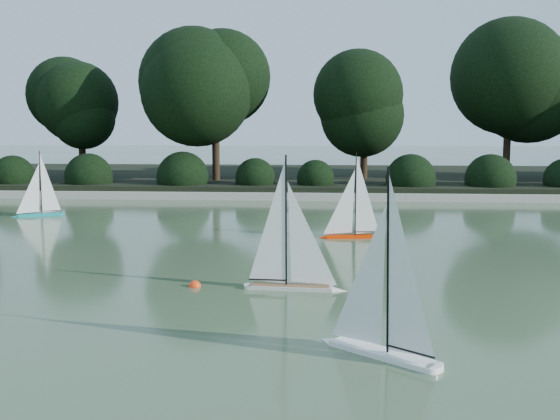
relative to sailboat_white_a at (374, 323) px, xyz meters
name	(u,v)px	position (x,y,z in m)	size (l,w,h in m)	color
ground	(327,294)	(-0.39, 2.03, -0.27)	(80.00, 80.00, 0.00)	#385231
pond_coping	(327,197)	(-0.39, 11.03, -0.18)	(40.00, 0.35, 0.18)	gray
far_bank	(327,179)	(-0.39, 15.03, -0.12)	(40.00, 8.00, 0.30)	black
tree_line	(373,93)	(0.84, 13.47, 2.37)	(26.31, 3.93, 4.39)	black
shrub_hedge	(327,178)	(-0.39, 11.93, 0.18)	(29.10, 1.10, 1.10)	black
sailboat_white_a	(374,323)	(0.00, 0.00, 0.00)	(1.07, 0.93, 1.72)	white
sailboat_white_b	(298,268)	(-0.74, 2.20, -0.01)	(1.24, 0.28, 1.69)	beige
sailboat_orange	(348,224)	(-0.05, 5.79, -0.03)	(1.12, 0.30, 1.52)	#FF3100
sailboat_teal	(36,205)	(-6.33, 7.97, -0.05)	(1.00, 0.53, 1.41)	#0F9598
race_buoy	(195,286)	(-1.98, 2.27, -0.27)	(0.15, 0.15, 0.15)	#FF3B0D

